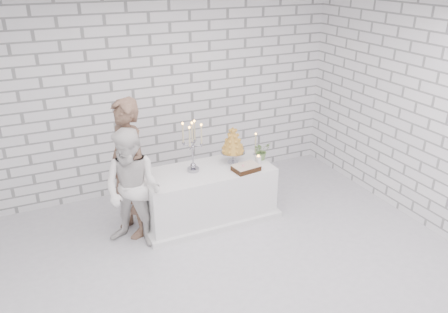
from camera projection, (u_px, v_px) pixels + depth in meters
The scene contains 13 objects.
ground at pixel (222, 273), 5.27m from camera, with size 6.00×5.00×0.01m, color silver.
ceiling at pixel (222, 8), 4.06m from camera, with size 6.00×5.00×0.01m, color white.
wall_back at pixel (154, 97), 6.74m from camera, with size 6.00×0.01×3.00m, color white.
wall_right at pixel (430, 119), 5.81m from camera, with size 0.01×5.00×3.00m, color white.
cake_table at pixel (208, 194), 6.28m from camera, with size 1.80×0.80×0.75m, color white.
groom at pixel (128, 169), 5.71m from camera, with size 0.68×0.45×1.88m, color brown.
bride at pixel (133, 189), 5.52m from camera, with size 0.77×0.60×1.58m, color white.
candelabra at pixel (193, 147), 5.95m from camera, with size 0.29×0.29×0.71m, color #92929B, non-canonical shape.
croquembouche at pixel (233, 145), 6.24m from camera, with size 0.35×0.35×0.55m, color #9D6B1E, non-canonical shape.
chocolate_cake at pixel (246, 168), 6.09m from camera, with size 0.35×0.25×0.08m, color black.
pillar_candle at pixel (258, 160), 6.28m from camera, with size 0.08×0.08×0.12m, color white.
extra_taper at pixel (255, 145), 6.55m from camera, with size 0.06×0.06×0.32m, color beige.
flowers at pixel (262, 151), 6.41m from camera, with size 0.24×0.21×0.27m, color #508642.
Camera 1 is at (-1.77, -3.88, 3.39)m, focal length 35.59 mm.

